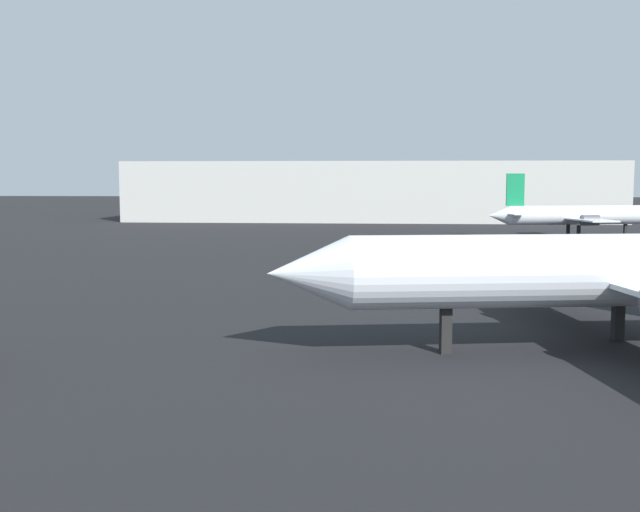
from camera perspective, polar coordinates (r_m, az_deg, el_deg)
name	(u,v)px	position (r m, az deg, el deg)	size (l,w,h in m)	color
airplane_on_taxiway	(621,270)	(36.60, 21.71, -1.00)	(31.27, 25.85, 10.56)	silver
airplane_far_left	(579,215)	(101.72, 18.89, 2.93)	(24.29, 17.05, 8.27)	silver
terminal_building	(371,191)	(141.92, 3.83, 4.91)	(86.32, 27.51, 10.53)	#B7B7B2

